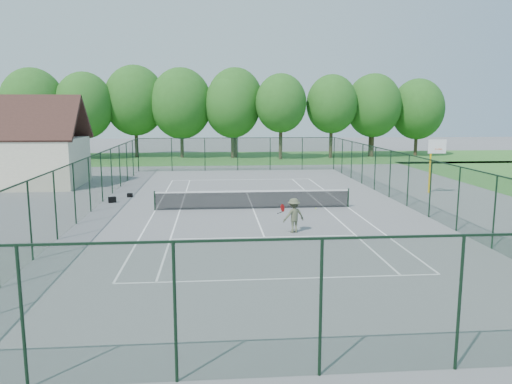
# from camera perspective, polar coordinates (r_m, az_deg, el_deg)

# --- Properties ---
(ground) EXTENTS (140.00, 140.00, 0.00)m
(ground) POSITION_cam_1_polar(r_m,az_deg,el_deg) (28.32, -0.34, -1.93)
(ground) COLOR slate
(ground) RESTS_ON ground
(grass_far) EXTENTS (80.00, 16.00, 0.01)m
(grass_far) POSITION_cam_1_polar(r_m,az_deg,el_deg) (57.98, -2.67, 3.92)
(grass_far) COLOR #3F8231
(grass_far) RESTS_ON ground
(court_lines) EXTENTS (11.05, 23.85, 0.01)m
(court_lines) POSITION_cam_1_polar(r_m,az_deg,el_deg) (28.32, -0.34, -1.92)
(court_lines) COLOR white
(court_lines) RESTS_ON ground
(tennis_net) EXTENTS (11.08, 0.08, 1.10)m
(tennis_net) POSITION_cam_1_polar(r_m,az_deg,el_deg) (28.21, -0.34, -0.79)
(tennis_net) COLOR black
(tennis_net) RESTS_ON ground
(fence_enclosure) EXTENTS (18.05, 36.05, 3.02)m
(fence_enclosure) POSITION_cam_1_polar(r_m,az_deg,el_deg) (28.05, -0.34, 1.19)
(fence_enclosure) COLOR #1A3C24
(fence_enclosure) RESTS_ON ground
(utility_building) EXTENTS (8.60, 6.27, 6.63)m
(utility_building) POSITION_cam_1_polar(r_m,az_deg,el_deg) (40.21, -25.04, 5.05)
(utility_building) COLOR beige
(utility_building) RESTS_ON ground
(tree_line_far) EXTENTS (39.40, 6.40, 9.70)m
(tree_line_far) POSITION_cam_1_polar(r_m,az_deg,el_deg) (57.72, -2.71, 9.84)
(tree_line_far) COLOR #3F3221
(tree_line_far) RESTS_ON ground
(basketball_goal) EXTENTS (1.20, 1.43, 3.65)m
(basketball_goal) POSITION_cam_1_polar(r_m,az_deg,el_deg) (34.90, 19.67, 3.94)
(basketball_goal) COLOR yellow
(basketball_goal) RESTS_ON ground
(sports_bag_a) EXTENTS (0.51, 0.42, 0.35)m
(sports_bag_a) POSITION_cam_1_polar(r_m,az_deg,el_deg) (31.39, -16.11, -0.86)
(sports_bag_a) COLOR black
(sports_bag_a) RESTS_ON ground
(sports_bag_b) EXTENTS (0.35, 0.23, 0.26)m
(sports_bag_b) POSITION_cam_1_polar(r_m,az_deg,el_deg) (33.03, -14.22, -0.36)
(sports_bag_b) COLOR black
(sports_bag_b) RESTS_ON ground
(tennis_player) EXTENTS (1.98, 0.96, 1.59)m
(tennis_player) POSITION_cam_1_polar(r_m,az_deg,el_deg) (22.85, 4.34, -2.68)
(tennis_player) COLOR #50553D
(tennis_player) RESTS_ON ground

